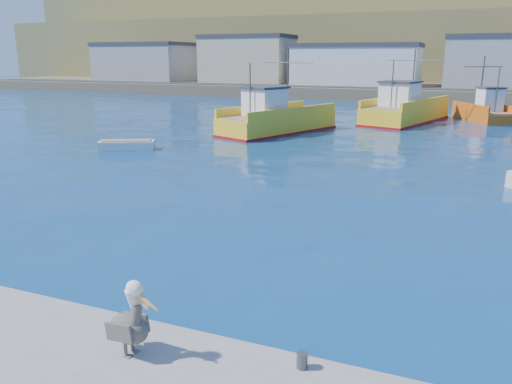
# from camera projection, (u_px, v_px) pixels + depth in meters

# --- Properties ---
(ground) EXTENTS (260.00, 260.00, 0.00)m
(ground) POSITION_uv_depth(u_px,v_px,m) (230.00, 286.00, 13.09)
(ground) COLOR navy
(ground) RESTS_ON ground
(dock_bollards) EXTENTS (36.20, 0.20, 0.30)m
(dock_bollards) POSITION_uv_depth(u_px,v_px,m) (183.00, 333.00, 9.66)
(dock_bollards) COLOR #4C4C4C
(dock_bollards) RESTS_ON dock
(far_shore) EXTENTS (200.00, 81.00, 24.00)m
(far_shore) POSITION_uv_depth(u_px,v_px,m) (442.00, 41.00, 108.31)
(far_shore) COLOR brown
(far_shore) RESTS_ON ground
(trawler_yellow_a) EXTENTS (7.32, 11.30, 6.44)m
(trawler_yellow_a) POSITION_uv_depth(u_px,v_px,m) (276.00, 120.00, 39.22)
(trawler_yellow_a) COLOR yellow
(trawler_yellow_a) RESTS_ON ground
(trawler_yellow_b) EXTENTS (7.17, 12.31, 6.56)m
(trawler_yellow_b) POSITION_uv_depth(u_px,v_px,m) (405.00, 110.00, 45.50)
(trawler_yellow_b) COLOR yellow
(trawler_yellow_b) RESTS_ON ground
(boat_orange) EXTENTS (5.43, 7.39, 5.90)m
(boat_orange) POSITION_uv_depth(u_px,v_px,m) (484.00, 111.00, 46.20)
(boat_orange) COLOR #C45614
(boat_orange) RESTS_ON ground
(skiff_left) EXTENTS (3.65, 2.62, 0.76)m
(skiff_left) POSITION_uv_depth(u_px,v_px,m) (127.00, 146.00, 32.21)
(skiff_left) COLOR silver
(skiff_left) RESTS_ON ground
(pelican) EXTENTS (1.24, 0.58, 1.52)m
(pelican) POSITION_uv_depth(u_px,v_px,m) (130.00, 323.00, 9.06)
(pelican) COLOR #595451
(pelican) RESTS_ON dock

